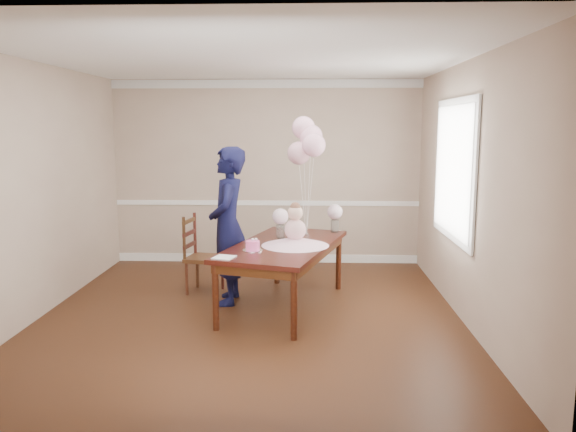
{
  "coord_description": "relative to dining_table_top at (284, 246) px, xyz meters",
  "views": [
    {
      "loc": [
        0.62,
        -5.75,
        2.03
      ],
      "look_at": [
        0.4,
        0.34,
        1.05
      ],
      "focal_mm": 35.0,
      "sensor_mm": 36.0,
      "label": 1
    }
  ],
  "objects": [
    {
      "name": "birthday_cake",
      "position": [
        -0.31,
        -0.37,
        0.08
      ],
      "size": [
        0.18,
        0.18,
        0.1
      ],
      "primitive_type": "cylinder",
      "rotation": [
        0.0,
        0.0,
        -0.29
      ],
      "color": "#FF50A4",
      "rests_on": "cake_platter"
    },
    {
      "name": "balloon_weight",
      "position": [
        0.25,
        0.49,
        0.03
      ],
      "size": [
        0.05,
        0.05,
        0.02
      ],
      "primitive_type": "cylinder",
      "rotation": [
        0.0,
        0.0,
        -0.29
      ],
      "color": "silver",
      "rests_on": "dining_table_top"
    },
    {
      "name": "napkin",
      "position": [
        -0.57,
        -0.7,
        0.03
      ],
      "size": [
        0.24,
        0.24,
        0.01
      ],
      "primitive_type": "cube",
      "rotation": [
        0.0,
        0.0,
        -0.29
      ],
      "color": "silver",
      "rests_on": "dining_table_top"
    },
    {
      "name": "dining_chair_seat",
      "position": [
        -1.0,
        0.56,
        -0.29
      ],
      "size": [
        0.49,
        0.49,
        0.05
      ],
      "primitive_type": "cube",
      "rotation": [
        0.0,
        0.0,
        -0.19
      ],
      "color": "#3C2110",
      "rests_on": "chair_leg_fl"
    },
    {
      "name": "balloon_ribbon_d",
      "position": [
        0.23,
        0.56,
        0.59
      ],
      "size": [
        0.05,
        0.12,
        1.11
      ],
      "primitive_type": "cylinder",
      "rotation": [
        -0.09,
        -0.07,
        -0.29
      ],
      "color": "silver",
      "rests_on": "balloon_weight"
    },
    {
      "name": "roses_near",
      "position": [
        -0.06,
        0.32,
        0.28
      ],
      "size": [
        0.19,
        0.19,
        0.19
      ],
      "primitive_type": "sphere",
      "color": "silver",
      "rests_on": "rose_vase_near"
    },
    {
      "name": "chair_slat_mid",
      "position": [
        -1.19,
        0.59,
        0.02
      ],
      "size": [
        0.1,
        0.38,
        0.05
      ],
      "primitive_type": "cube",
      "rotation": [
        0.0,
        0.0,
        -0.19
      ],
      "color": "#3A1410",
      "rests_on": "dining_chair_seat"
    },
    {
      "name": "balloon_a",
      "position": [
        0.15,
        0.52,
        1.0
      ],
      "size": [
        0.27,
        0.27,
        0.27
      ],
      "primitive_type": "sphere",
      "color": "#D999A8",
      "rests_on": "balloon_ribbon_a"
    },
    {
      "name": "balloon_ribbon_b",
      "position": [
        0.29,
        0.45,
        0.49
      ],
      "size": [
        0.08,
        0.08,
        0.92
      ],
      "primitive_type": "cylinder",
      "rotation": [
        0.05,
        0.1,
        -0.29
      ],
      "color": "white",
      "rests_on": "balloon_weight"
    },
    {
      "name": "window_frame",
      "position": [
        1.87,
        0.14,
        0.84
      ],
      "size": [
        0.02,
        1.66,
        1.56
      ],
      "primitive_type": "cube",
      "color": "silver",
      "rests_on": "wall_right"
    },
    {
      "name": "chair_leg_fl",
      "position": [
        -1.2,
        0.42,
        -0.51
      ],
      "size": [
        0.04,
        0.04,
        0.41
      ],
      "primitive_type": "cylinder",
      "rotation": [
        0.0,
        0.0,
        -0.19
      ],
      "color": "#3D1B10",
      "rests_on": "floor"
    },
    {
      "name": "chair_back_post_l",
      "position": [
        -1.22,
        0.43,
        -0.01
      ],
      "size": [
        0.04,
        0.04,
        0.53
      ],
      "primitive_type": "cylinder",
      "rotation": [
        0.0,
        0.0,
        -0.19
      ],
      "color": "#351D0E",
      "rests_on": "dining_chair_seat"
    },
    {
      "name": "table_leg_br",
      "position": [
        0.65,
        0.75,
        -0.37
      ],
      "size": [
        0.09,
        0.09,
        0.69
      ],
      "primitive_type": "cylinder",
      "rotation": [
        0.0,
        0.0,
        -0.29
      ],
      "color": "black",
      "rests_on": "floor"
    },
    {
      "name": "chair_rail_trim",
      "position": [
        -0.35,
        2.13,
        0.19
      ],
      "size": [
        4.5,
        0.02,
        0.07
      ],
      "primitive_type": "cube",
      "color": "white",
      "rests_on": "wall_back"
    },
    {
      "name": "cake_flower_b",
      "position": [
        -0.28,
        -0.36,
        0.14
      ],
      "size": [
        0.03,
        0.03,
        0.03
      ],
      "primitive_type": "sphere",
      "color": "white",
      "rests_on": "birthday_cake"
    },
    {
      "name": "chair_slat_top",
      "position": [
        -1.19,
        0.59,
        0.18
      ],
      "size": [
        0.1,
        0.38,
        0.05
      ],
      "primitive_type": "cube",
      "rotation": [
        0.0,
        0.0,
        -0.19
      ],
      "color": "#3D2310",
      "rests_on": "dining_chair_seat"
    },
    {
      "name": "baby_skirt",
      "position": [
        0.13,
        -0.09,
        0.07
      ],
      "size": [
        0.93,
        0.93,
        0.1
      ],
      "primitive_type": "cone",
      "rotation": [
        0.0,
        0.0,
        -0.29
      ],
      "color": "#F4B4CA",
      "rests_on": "dining_table_top"
    },
    {
      "name": "balloon_ribbon_a",
      "position": [
        0.2,
        0.5,
        0.45
      ],
      "size": [
        0.09,
        0.03,
        0.82
      ],
      "primitive_type": "cylinder",
      "rotation": [
        0.0,
        -0.1,
        -0.29
      ],
      "color": "white",
      "rests_on": "balloon_weight"
    },
    {
      "name": "baby_torso",
      "position": [
        0.13,
        -0.09,
        0.2
      ],
      "size": [
        0.24,
        0.24,
        0.24
      ],
      "primitive_type": "sphere",
      "color": "pink",
      "rests_on": "baby_skirt"
    },
    {
      "name": "rose_vase_near",
      "position": [
        -0.06,
        0.32,
        0.1
      ],
      "size": [
        0.12,
        0.12,
        0.16
      ],
      "primitive_type": "cylinder",
      "rotation": [
        0.0,
        0.0,
        -0.29
      ],
      "color": "silver",
      "rests_on": "dining_table_top"
    },
    {
      "name": "chair_leg_br",
      "position": [
        -0.8,
        0.69,
        -0.51
      ],
      "size": [
        0.04,
        0.04,
        0.41
      ],
      "primitive_type": "cylinder",
      "rotation": [
        0.0,
        0.0,
        -0.19
      ],
      "color": "#38130F",
      "rests_on": "floor"
    },
    {
      "name": "window_blinds",
      "position": [
        1.86,
        0.14,
        0.84
      ],
      "size": [
        0.01,
        1.5,
        1.4
      ],
      "primitive_type": "cube",
      "color": "white",
      "rests_on": "wall_right"
    },
    {
      "name": "chair_leg_bl",
      "position": [
        -1.14,
        0.76,
        -0.51
      ],
      "size": [
        0.04,
        0.04,
        0.41
      ],
      "primitive_type": "cylinder",
      "rotation": [
        0.0,
        0.0,
        -0.19
      ],
      "color": "#3A1C10",
      "rests_on": "floor"
    },
    {
      "name": "baseboard_trim",
      "position": [
        -0.35,
        2.13,
        -0.65
      ],
      "size": [
        4.5,
        0.02,
        0.12
      ],
      "primitive_type": "cube",
      "color": "white",
      "rests_on": "floor"
    },
    {
      "name": "rose_vase_far",
      "position": [
        0.59,
        0.69,
        0.1
      ],
      "size": [
        0.12,
        0.12,
        0.16
      ],
      "primitive_type": "cylinder",
      "rotation": [
        0.0,
        0.0,
        -0.29
      ],
      "color": "silver",
      "rests_on": "dining_table_top"
    },
    {
      "name": "table_leg_fl",
      "position": [
        -0.65,
        -0.75,
        -0.37
      ],
      "size": [
        0.09,
        0.09,
        0.69
      ],
      "primitive_type": "cylinder",
      "rotation": [
        0.0,
        0.0,
        -0.29
      ],
      "color": "black",
      "rests_on": "floor"
    },
    {
      "name": "chair_leg_fr",
      "position": [
        -0.87,
        0.36,
        -0.51
      ],
      "size": [
        0.04,
        0.04,
        0.41
      ],
      "primitive_type": "cylinder",
      "rotation": [
        0.0,
        0.0,
        -0.19
      ],
      "color": "#341C0E",
      "rests_on": "floor"
    },
    {
      "name": "balloon_b",
      "position": [
        0.33,
        0.41,
        1.1
      ],
      "size": [
        0.27,
        0.27,
        0.27
      ],
      "primitive_type": "sphere",
      "color": "#FFB4D0",
      "rests_on": "balloon_ribbon_b"
    },
    {
      "name": "wall_back",
      "position": [
        -0.35,
        2.14,
        0.64
      ],
      "size": [
        4.5,
        0.02,
        2.7
      ],
      "primitive_type": "cube",
      "color": "tan",
      "rests_on": "floor"
    },
    {
      "name": "balloon_c",
      "position": [
        0.29,
        0.58,
        1.2
      ],
      "size": [
        0.27,
        0.27,
        0.27
      ],
      "primitive_type": "sphere",
      "color": "#FFB4D2",
      "rests_on": "balloon_ribbon_c"
    },
    {
      "name": "wall_front",
      "position": [
        -0.35,
        -2.86,
        0.64
      ],
      "size": [
        4.5,
        0.02,
        2.7
      ],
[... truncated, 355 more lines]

